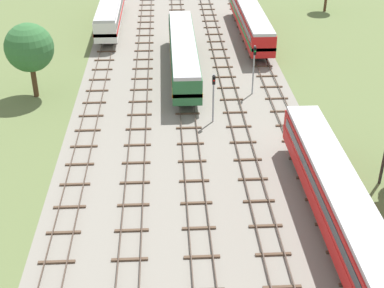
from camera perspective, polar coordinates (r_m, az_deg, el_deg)
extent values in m
plane|color=#5B6B3D|center=(57.48, -0.63, 4.68)|extent=(480.00, 480.00, 0.00)
cube|color=gray|center=(57.47, -0.63, 4.68)|extent=(22.90, 176.00, 0.01)
cube|color=#47382D|center=(58.81, -10.66, 4.98)|extent=(0.07, 126.00, 0.15)
cube|color=#47382D|center=(58.63, -9.27, 5.03)|extent=(0.07, 126.00, 0.15)
cube|color=brown|center=(37.45, -13.86, -11.81)|extent=(2.40, 0.22, 0.14)
cube|color=brown|center=(39.70, -13.18, -8.94)|extent=(2.40, 0.22, 0.14)
cube|color=brown|center=(42.05, -12.58, -6.39)|extent=(2.40, 0.22, 0.14)
cube|color=brown|center=(44.48, -12.04, -4.12)|extent=(2.40, 0.22, 0.14)
cube|color=brown|center=(46.97, -11.57, -2.08)|extent=(2.40, 0.22, 0.14)
cube|color=brown|center=(49.52, -11.14, -0.25)|extent=(2.40, 0.22, 0.14)
cube|color=brown|center=(52.12, -10.76, 1.40)|extent=(2.40, 0.22, 0.14)
cube|color=brown|center=(54.75, -10.41, 2.90)|extent=(2.40, 0.22, 0.14)
cube|color=brown|center=(57.43, -10.10, 4.25)|extent=(2.40, 0.22, 0.14)
cube|color=brown|center=(60.13, -9.81, 5.48)|extent=(2.40, 0.22, 0.14)
cube|color=brown|center=(62.86, -9.55, 6.61)|extent=(2.40, 0.22, 0.14)
cube|color=brown|center=(65.62, -9.30, 7.64)|extent=(2.40, 0.22, 0.14)
cube|color=brown|center=(68.39, -9.08, 8.59)|extent=(2.40, 0.22, 0.14)
cube|color=brown|center=(71.19, -8.87, 9.46)|extent=(2.40, 0.22, 0.14)
cube|color=brown|center=(74.00, -8.68, 10.27)|extent=(2.40, 0.22, 0.14)
cube|color=brown|center=(76.82, -8.50, 11.02)|extent=(2.40, 0.22, 0.14)
cube|color=brown|center=(79.66, -8.33, 11.71)|extent=(2.40, 0.22, 0.14)
cube|color=brown|center=(82.51, -8.17, 12.36)|extent=(2.40, 0.22, 0.14)
cube|color=brown|center=(85.37, -8.03, 12.96)|extent=(2.40, 0.22, 0.14)
cube|color=brown|center=(88.23, -7.89, 13.53)|extent=(2.40, 0.22, 0.14)
cube|color=brown|center=(91.11, -7.76, 14.06)|extent=(2.40, 0.22, 0.14)
cube|color=brown|center=(94.00, -7.63, 14.55)|extent=(2.40, 0.22, 0.14)
cube|color=#47382D|center=(58.35, -6.04, 5.14)|extent=(0.07, 126.00, 0.15)
cube|color=#47382D|center=(58.29, -4.63, 5.19)|extent=(0.07, 126.00, 0.15)
cube|color=brown|center=(36.81, -6.48, -11.82)|extent=(2.40, 0.22, 0.14)
cube|color=brown|center=(39.10, -6.28, -8.90)|extent=(2.40, 0.22, 0.14)
cube|color=brown|center=(41.49, -6.10, -6.31)|extent=(2.40, 0.22, 0.14)
cube|color=brown|center=(43.94, -5.94, -4.01)|extent=(2.40, 0.22, 0.14)
cube|color=brown|center=(46.47, -5.80, -1.95)|extent=(2.40, 0.22, 0.14)
cube|color=brown|center=(49.04, -5.68, -0.11)|extent=(2.40, 0.22, 0.14)
cube|color=brown|center=(51.66, -5.57, 1.55)|extent=(2.40, 0.22, 0.14)
cube|color=brown|center=(54.32, -5.47, 3.05)|extent=(2.40, 0.22, 0.14)
cube|color=brown|center=(57.02, -5.37, 4.40)|extent=(2.40, 0.22, 0.14)
cube|color=brown|center=(59.74, -5.29, 5.64)|extent=(2.40, 0.22, 0.14)
cube|color=brown|center=(62.49, -5.21, 6.76)|extent=(2.40, 0.22, 0.14)
cube|color=brown|center=(65.26, -5.14, 7.79)|extent=(2.40, 0.22, 0.14)
cube|color=brown|center=(68.05, -5.08, 8.74)|extent=(2.40, 0.22, 0.14)
cube|color=brown|center=(70.86, -5.02, 9.61)|extent=(2.40, 0.22, 0.14)
cube|color=brown|center=(73.68, -4.96, 10.41)|extent=(2.40, 0.22, 0.14)
cube|color=brown|center=(76.51, -4.91, 11.16)|extent=(2.40, 0.22, 0.14)
cube|color=brown|center=(79.36, -4.86, 11.85)|extent=(2.40, 0.22, 0.14)
cube|color=brown|center=(82.22, -4.82, 12.49)|extent=(2.40, 0.22, 0.14)
cube|color=brown|center=(85.09, -4.77, 13.09)|extent=(2.40, 0.22, 0.14)
cube|color=brown|center=(87.97, -4.73, 13.65)|extent=(2.40, 0.22, 0.14)
cube|color=brown|center=(90.85, -4.70, 14.18)|extent=(2.40, 0.22, 0.14)
cube|color=brown|center=(93.74, -4.66, 14.67)|extent=(2.40, 0.22, 0.14)
cube|color=#47382D|center=(58.27, -1.38, 5.27)|extent=(0.07, 126.00, 0.15)
cube|color=#47382D|center=(58.32, 0.03, 5.30)|extent=(0.07, 126.00, 0.15)
cube|color=brown|center=(36.78, 1.04, -11.63)|extent=(2.40, 0.22, 0.14)
cube|color=brown|center=(39.07, 0.73, -8.72)|extent=(2.40, 0.22, 0.14)
cube|color=brown|center=(41.46, 0.47, -6.14)|extent=(2.40, 0.22, 0.14)
cube|color=brown|center=(43.92, 0.24, -3.85)|extent=(2.40, 0.22, 0.14)
cube|color=brown|center=(46.44, 0.03, -1.80)|extent=(2.40, 0.22, 0.14)
cube|color=brown|center=(49.01, -0.16, 0.04)|extent=(2.40, 0.22, 0.14)
cube|color=brown|center=(51.64, -0.32, 1.69)|extent=(2.40, 0.22, 0.14)
cube|color=brown|center=(54.30, -0.47, 3.18)|extent=(2.40, 0.22, 0.14)
cube|color=brown|center=(56.99, -0.61, 4.53)|extent=(2.40, 0.22, 0.14)
cube|color=brown|center=(59.72, -0.74, 5.76)|extent=(2.40, 0.22, 0.14)
cube|color=brown|center=(62.47, -0.85, 6.88)|extent=(2.40, 0.22, 0.14)
cube|color=brown|center=(65.24, -0.96, 7.90)|extent=(2.40, 0.22, 0.14)
cube|color=brown|center=(68.03, -1.05, 8.84)|extent=(2.40, 0.22, 0.14)
cube|color=brown|center=(70.84, -1.14, 9.71)|extent=(2.40, 0.22, 0.14)
cube|color=brown|center=(73.66, -1.23, 10.51)|extent=(2.40, 0.22, 0.14)
cube|color=brown|center=(76.50, -1.30, 11.25)|extent=(2.40, 0.22, 0.14)
cube|color=brown|center=(79.35, -1.38, 11.94)|extent=(2.40, 0.22, 0.14)
cube|color=brown|center=(82.21, -1.44, 12.58)|extent=(2.40, 0.22, 0.14)
cube|color=brown|center=(85.07, -1.51, 13.18)|extent=(2.40, 0.22, 0.14)
cube|color=brown|center=(87.95, -1.57, 13.74)|extent=(2.40, 0.22, 0.14)
cube|color=brown|center=(90.84, -1.62, 14.26)|extent=(2.40, 0.22, 0.14)
cube|color=brown|center=(93.73, -1.68, 14.75)|extent=(2.40, 0.22, 0.14)
cube|color=#47382D|center=(58.57, 3.26, 5.36)|extent=(0.07, 126.00, 0.15)
cube|color=#47382D|center=(58.74, 4.66, 5.39)|extent=(0.07, 126.00, 0.15)
cube|color=brown|center=(35.20, 9.33, -14.45)|extent=(2.40, 0.22, 0.14)
cube|color=brown|center=(37.35, 8.43, -11.26)|extent=(2.40, 0.22, 0.14)
cube|color=brown|center=(39.61, 7.64, -8.42)|extent=(2.40, 0.22, 0.14)
cube|color=brown|center=(41.96, 6.96, -5.90)|extent=(2.40, 0.22, 0.14)
cube|color=brown|center=(44.39, 6.35, -3.65)|extent=(2.40, 0.22, 0.14)
cube|color=brown|center=(46.89, 5.81, -1.63)|extent=(2.40, 0.22, 0.14)
cube|color=brown|center=(49.44, 5.32, 0.18)|extent=(2.40, 0.22, 0.14)
cube|color=brown|center=(52.04, 4.88, 1.81)|extent=(2.40, 0.22, 0.14)
cube|color=brown|center=(54.69, 4.48, 3.29)|extent=(2.40, 0.22, 0.14)
cube|color=brown|center=(57.36, 4.12, 4.62)|extent=(2.40, 0.22, 0.14)
cube|color=brown|center=(60.07, 3.79, 5.84)|extent=(2.40, 0.22, 0.14)
cube|color=brown|center=(62.80, 3.49, 6.95)|extent=(2.40, 0.22, 0.14)
cube|color=brown|center=(65.56, 3.21, 7.97)|extent=(2.40, 0.22, 0.14)
cube|color=brown|center=(68.34, 2.96, 8.91)|extent=(2.40, 0.22, 0.14)
cube|color=brown|center=(71.13, 2.72, 9.77)|extent=(2.40, 0.22, 0.14)
cube|color=brown|center=(73.95, 2.50, 10.57)|extent=(2.40, 0.22, 0.14)
cube|color=brown|center=(76.77, 2.29, 11.31)|extent=(2.40, 0.22, 0.14)
cube|color=brown|center=(79.61, 2.10, 11.99)|extent=(2.40, 0.22, 0.14)
cube|color=brown|center=(82.46, 1.92, 12.63)|extent=(2.40, 0.22, 0.14)
cube|color=brown|center=(85.32, 1.75, 13.23)|extent=(2.40, 0.22, 0.14)
cube|color=brown|center=(88.19, 1.59, 13.78)|extent=(2.40, 0.22, 0.14)
cube|color=brown|center=(91.07, 1.44, 14.30)|extent=(2.40, 0.22, 0.14)
cube|color=#47382D|center=(59.25, 7.83, 5.42)|extent=(0.07, 126.00, 0.15)
cube|color=#47382D|center=(59.53, 9.19, 5.43)|extent=(0.07, 126.00, 0.15)
cube|color=brown|center=(36.41, 16.84, -13.76)|extent=(2.40, 0.22, 0.14)
cube|color=brown|center=(38.49, 15.47, -10.73)|extent=(2.40, 0.22, 0.14)
cube|color=brown|center=(40.69, 14.27, -8.02)|extent=(2.40, 0.22, 0.14)
cube|color=brown|center=(42.98, 13.21, -5.59)|extent=(2.40, 0.22, 0.14)
cube|color=brown|center=(45.36, 12.26, -3.41)|extent=(2.40, 0.22, 0.14)
cube|color=brown|center=(47.81, 11.42, -1.45)|extent=(2.40, 0.22, 0.14)
cube|color=brown|center=(50.31, 10.65, 0.32)|extent=(2.40, 0.22, 0.14)
cube|color=brown|center=(52.87, 9.97, 1.92)|extent=(2.40, 0.22, 0.14)
cube|color=brown|center=(55.47, 9.34, 3.37)|extent=(2.40, 0.22, 0.14)
cube|color=brown|center=(58.11, 8.77, 4.69)|extent=(2.40, 0.22, 0.14)
cube|color=brown|center=(60.79, 8.25, 5.89)|extent=(2.40, 0.22, 0.14)
cube|color=brown|center=(63.49, 7.77, 6.99)|extent=(2.40, 0.22, 0.14)
cube|color=brown|center=(66.22, 7.32, 8.00)|extent=(2.40, 0.22, 0.14)
cube|color=brown|center=(68.97, 6.91, 8.93)|extent=(2.40, 0.22, 0.14)
cube|color=brown|center=(71.74, 6.53, 9.79)|extent=(2.40, 0.22, 0.14)
cube|color=brown|center=(74.53, 6.18, 10.58)|extent=(2.40, 0.22, 0.14)
cube|color=brown|center=(77.34, 5.85, 11.32)|extent=(2.40, 0.22, 0.14)
cube|color=brown|center=(80.15, 5.54, 12.00)|extent=(2.40, 0.22, 0.14)
cube|color=brown|center=(82.99, 5.25, 12.64)|extent=(2.40, 0.22, 0.14)
cube|color=brown|center=(85.83, 4.98, 13.23)|extent=(2.40, 0.22, 0.14)
cube|color=brown|center=(88.68, 4.73, 13.79)|extent=(2.40, 0.22, 0.14)
cube|color=brown|center=(91.55, 4.49, 14.31)|extent=(2.40, 0.22, 0.14)
cube|color=red|center=(39.27, 14.72, -5.36)|extent=(2.90, 22.00, 2.60)
cube|color=red|center=(39.41, 14.67, -5.67)|extent=(2.96, 22.00, 0.40)
cube|color=black|center=(38.91, 14.84, -4.58)|extent=(2.96, 20.24, 0.70)
cube|color=#B7B7BC|center=(38.46, 15.00, -3.55)|extent=(2.67, 22.00, 0.36)
cylinder|color=black|center=(45.98, 11.07, -1.84)|extent=(0.13, 0.84, 0.84)
cylinder|color=black|center=(46.34, 12.80, -1.78)|extent=(0.13, 0.84, 0.84)
cylinder|color=black|center=(47.47, 10.60, -0.70)|extent=(0.13, 0.84, 0.84)
cylinder|color=black|center=(47.82, 12.27, -0.65)|extent=(0.13, 0.84, 0.84)
cube|color=black|center=(46.89, 11.69, -1.23)|extent=(1.68, 2.20, 0.24)
cube|color=#286638|center=(63.02, -0.92, 9.40)|extent=(2.90, 22.00, 2.60)
cube|color=orange|center=(63.11, -0.92, 9.17)|extent=(2.96, 22.00, 0.40)
cube|color=black|center=(62.79, -0.93, 9.95)|extent=(2.96, 20.24, 0.70)
cube|color=#B7B7BC|center=(62.52, -0.93, 10.67)|extent=(2.67, 22.00, 0.36)
cylinder|color=black|center=(70.59, -1.74, 10.18)|extent=(0.13, 0.84, 0.84)
cylinder|color=black|center=(70.64, -0.56, 10.21)|extent=(0.13, 0.84, 0.84)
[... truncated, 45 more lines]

